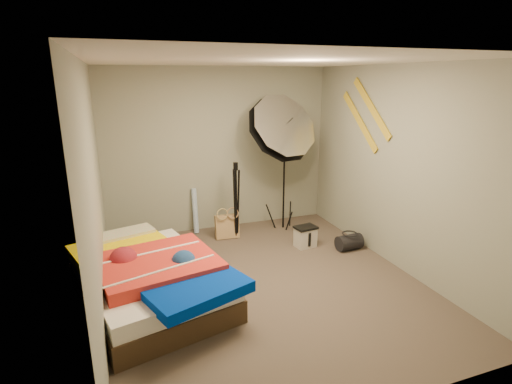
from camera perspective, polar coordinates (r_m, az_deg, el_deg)
name	(u,v)px	position (r m, az deg, el deg)	size (l,w,h in m)	color
floor	(265,283)	(4.83, 1.34, -12.89)	(4.00, 4.00, 0.00)	brown
ceiling	(267,61)	(4.23, 1.57, 18.23)	(4.00, 4.00, 0.00)	silver
wall_back	(219,150)	(6.23, -5.29, 5.93)	(3.50, 3.50, 0.00)	gray
wall_front	(379,254)	(2.71, 17.20, -8.49)	(3.50, 3.50, 0.00)	gray
wall_left	(95,197)	(4.09, -22.04, -0.61)	(4.00, 4.00, 0.00)	gray
wall_right	(398,169)	(5.25, 19.58, 3.14)	(4.00, 4.00, 0.00)	gray
tote_bag	(227,226)	(6.04, -4.16, -4.93)	(0.36, 0.11, 0.36)	tan
wrapping_roll	(195,211)	(6.27, -8.69, -2.66)	(0.08, 0.08, 0.69)	#5887CE
camera_case	(305,237)	(5.78, 7.06, -6.44)	(0.28, 0.20, 0.28)	beige
duffel_bag	(349,242)	(5.80, 13.18, -6.99)	(0.22, 0.22, 0.36)	black
wall_stripe_upper	(372,108)	(5.61, 16.19, 11.47)	(0.02, 1.10, 0.10)	gold
wall_stripe_lower	(360,121)	(5.83, 14.59, 9.76)	(0.02, 1.10, 0.10)	gold
bed	(150,278)	(4.51, -14.84, -11.78)	(1.77, 2.19, 0.55)	#3F2C1C
photo_umbrella	(280,130)	(5.91, 3.42, 8.81)	(1.24, 0.88, 2.22)	black
camera_tripod	(236,196)	(5.87, -2.88, -0.52)	(0.08, 0.08, 1.16)	black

